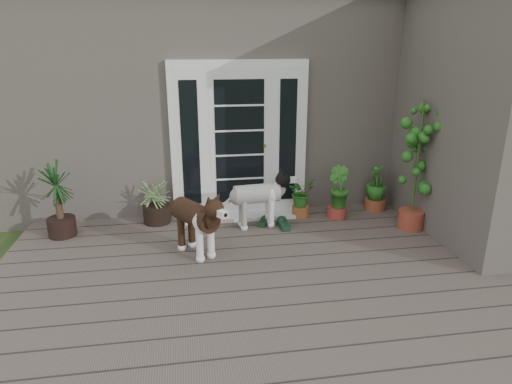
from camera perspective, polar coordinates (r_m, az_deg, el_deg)
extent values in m
cube|color=#6B5B4C|center=(4.67, 3.91, -12.63)|extent=(6.20, 4.60, 0.12)
cube|color=#665E54|center=(8.25, -2.54, 11.98)|extent=(7.40, 4.00, 3.10)
cube|color=#665E54|center=(6.37, 28.42, 7.92)|extent=(1.60, 2.40, 3.10)
cube|color=white|center=(6.27, -2.14, 6.67)|extent=(1.90, 0.14, 2.15)
cube|color=white|center=(6.38, -1.81, -2.96)|extent=(1.60, 0.40, 0.05)
imported|color=#1D631C|center=(6.35, 5.72, -1.08)|extent=(0.51, 0.51, 0.48)
imported|color=#1E631C|center=(6.38, 10.36, -0.98)|extent=(0.45, 0.45, 0.53)
imported|color=#174C15|center=(6.82, 15.04, 0.09)|extent=(0.49, 0.49, 0.56)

